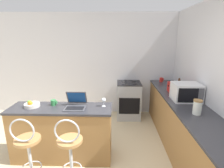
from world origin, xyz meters
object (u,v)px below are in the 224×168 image
Objects in this scene: bar_stool_far at (70,154)px; pepper_mill at (179,84)px; stove_range at (129,100)px; mug_red at (161,80)px; mug_green at (54,103)px; storage_jar at (197,107)px; bar_stool_near at (29,153)px; laptop at (76,103)px; toaster at (174,88)px; fruit_bowl at (32,105)px; mug_white at (175,85)px; wine_glass_short at (104,100)px; microwave at (186,92)px.

bar_stool_far is 4.23× the size of pepper_mill.
stove_range is 0.97m from mug_red.
bar_stool_far reaches higher than mug_green.
bar_stool_far is 1.89m from storage_jar.
mug_green is (-2.16, -1.64, -0.01)m from mug_red.
bar_stool_near reaches higher than stove_range.
laptop is 1.29× the size of toaster.
mug_red is 0.43× the size of pepper_mill.
bar_stool_far is 4.30× the size of fruit_bowl.
bar_stool_far is at bearing -86.27° from laptop.
stove_range is at bearing 55.89° from bar_stool_near.
stove_range is at bearing 138.17° from toaster.
bar_stool_near is 1.12× the size of stove_range.
fruit_bowl is at bearing -178.74° from laptop.
storage_jar is (1.82, -0.23, 0.05)m from laptop.
mug_white is at bearing -20.68° from stove_range.
wine_glass_short is at bearing -108.25° from stove_range.
mug_white is (0.15, 0.39, -0.05)m from toaster.
microwave is (1.84, 0.96, 0.58)m from bar_stool_far.
bar_stool_near is 0.83m from mug_green.
bar_stool_near is at bearing -146.76° from wine_glass_short.
mug_green is at bearing 178.13° from wine_glass_short.
toaster is 1.06× the size of pepper_mill.
storage_jar reaches higher than bar_stool_far.
microwave is 4.42× the size of mug_red.
mug_red is (2.30, 2.31, 0.48)m from bar_stool_near.
toaster is 2.66m from fruit_bowl.
laptop is (0.53, 0.60, 0.49)m from bar_stool_near.
toaster is 1.78× the size of wine_glass_short.
pepper_mill is (0.22, -0.63, 0.06)m from mug_red.
bar_stool_near is 2.43m from storage_jar.
fruit_bowl is (-0.71, -0.02, -0.02)m from laptop.
bar_stool_far reaches higher than fruit_bowl.
pepper_mill is at bearing 21.91° from fruit_bowl.
fruit_bowl reaches higher than stove_range.
stove_range is (1.48, 2.19, -0.03)m from bar_stool_near.
laptop is at bearing 48.87° from bar_stool_near.
laptop is (-0.04, 0.60, 0.49)m from bar_stool_far.
fruit_bowl is 2.29× the size of mug_red.
storage_jar is at bearing -64.64° from stove_range.
storage_jar is at bearing -4.77° from fruit_bowl.
mug_green is (0.15, 0.66, 0.47)m from bar_stool_near.
mug_red is (1.78, 1.70, -0.01)m from laptop.
pepper_mill reaches higher than stove_range.
fruit_bowl reaches higher than mug_red.
storage_jar reaches higher than stove_range.
mug_red is at bearing 43.82° from laptop.
fruit_bowl is 0.34m from mug_green.
mug_red is at bearing 94.25° from microwave.
laptop reaches higher than bar_stool_far.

